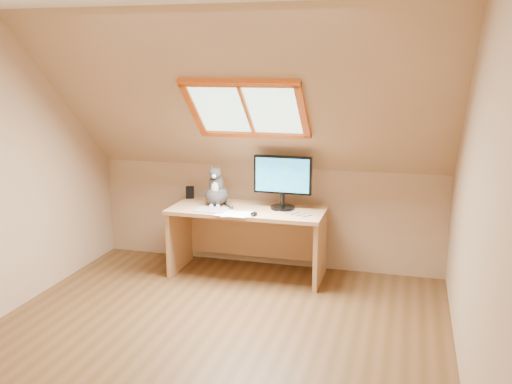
% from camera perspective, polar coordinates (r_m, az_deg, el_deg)
% --- Properties ---
extents(ground, '(3.50, 3.50, 0.00)m').
position_cam_1_polar(ground, '(4.36, -4.75, -14.64)').
color(ground, brown).
rests_on(ground, ground).
extents(room_shell, '(3.52, 3.52, 2.41)m').
position_cam_1_polar(room_shell, '(3.83, -5.62, 4.10)').
color(room_shell, tan).
rests_on(room_shell, ground).
extents(desk, '(1.46, 0.64, 0.67)m').
position_cam_1_polar(desk, '(5.50, -0.66, -3.60)').
color(desk, tan).
rests_on(desk, ground).
extents(monitor, '(0.55, 0.23, 0.50)m').
position_cam_1_polar(monitor, '(5.30, 2.69, 1.34)').
color(monitor, black).
rests_on(monitor, desk).
extents(cat, '(0.25, 0.29, 0.41)m').
position_cam_1_polar(cat, '(5.48, -3.97, 0.16)').
color(cat, '#423C3A').
rests_on(cat, desk).
extents(desk_speaker, '(0.10, 0.10, 0.12)m').
position_cam_1_polar(desk_speaker, '(5.81, -6.62, -0.03)').
color(desk_speaker, black).
rests_on(desk_speaker, desk).
extents(graphics_tablet, '(0.28, 0.20, 0.01)m').
position_cam_1_polar(graphics_tablet, '(5.31, -4.47, -1.79)').
color(graphics_tablet, '#B2B2B7').
rests_on(graphics_tablet, desk).
extents(mouse, '(0.06, 0.11, 0.03)m').
position_cam_1_polar(mouse, '(5.12, -0.21, -2.19)').
color(mouse, black).
rests_on(mouse, desk).
extents(papers, '(0.33, 0.27, 0.00)m').
position_cam_1_polar(papers, '(5.15, -1.86, -2.28)').
color(papers, white).
rests_on(papers, desk).
extents(cables, '(0.51, 0.26, 0.01)m').
position_cam_1_polar(cables, '(5.17, 3.14, -2.19)').
color(cables, silver).
rests_on(cables, desk).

